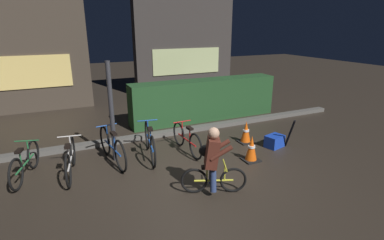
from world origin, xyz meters
TOP-DOWN VIEW (x-y plane):
  - ground_plane at (0.00, 0.00)m, footprint 40.00×40.00m
  - sidewalk_curb at (0.00, 2.20)m, footprint 12.00×0.24m
  - hedge_row at (1.80, 3.10)m, footprint 4.80×0.70m
  - storefront_left at (-3.40, 6.50)m, footprint 4.30×0.54m
  - storefront_right at (2.88, 7.20)m, footprint 4.47×0.54m
  - street_post at (-1.42, 1.20)m, footprint 0.10×0.10m
  - parked_bike_leftmost at (-3.17, 1.11)m, footprint 0.52×1.47m
  - parked_bike_left_mid at (-2.35, 0.87)m, footprint 0.46×1.61m
  - parked_bike_center_left at (-1.49, 1.10)m, footprint 0.46×1.71m
  - parked_bike_center_right at (-0.66, 1.03)m, footprint 0.46×1.72m
  - parked_bike_right_mid at (0.22, 0.94)m, footprint 0.46×1.52m
  - traffic_cone_near at (1.33, -0.10)m, footprint 0.36×0.36m
  - traffic_cone_far at (1.84, 0.86)m, footprint 0.36×0.36m
  - blue_crate at (2.32, 0.30)m, footprint 0.51×0.42m
  - cyclist at (-0.09, -0.89)m, footprint 1.11×0.65m
  - closed_umbrella at (2.55, 0.05)m, footprint 0.17×0.40m

SIDE VIEW (x-z plane):
  - ground_plane at x=0.00m, z-range 0.00..0.00m
  - sidewalk_curb at x=0.00m, z-range 0.00..0.12m
  - blue_crate at x=2.32m, z-range 0.00..0.30m
  - traffic_cone_far at x=1.84m, z-range -0.01..0.55m
  - traffic_cone_near at x=1.33m, z-range -0.01..0.57m
  - parked_bike_leftmost at x=-3.17m, z-range -0.03..0.67m
  - parked_bike_right_mid at x=0.22m, z-range -0.03..0.67m
  - parked_bike_left_mid at x=-2.35m, z-range -0.03..0.71m
  - parked_bike_center_left at x=-1.49m, z-range -0.04..0.75m
  - parked_bike_center_right at x=-0.66m, z-range -0.04..0.76m
  - closed_umbrella at x=2.55m, z-range 0.00..0.79m
  - cyclist at x=-0.09m, z-range 0.01..1.25m
  - hedge_row at x=1.80m, z-range 0.00..1.28m
  - street_post at x=-1.42m, z-range 0.00..2.21m
  - storefront_left at x=-3.40m, z-range -0.01..3.98m
  - storefront_right at x=2.88m, z-range -0.01..4.48m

